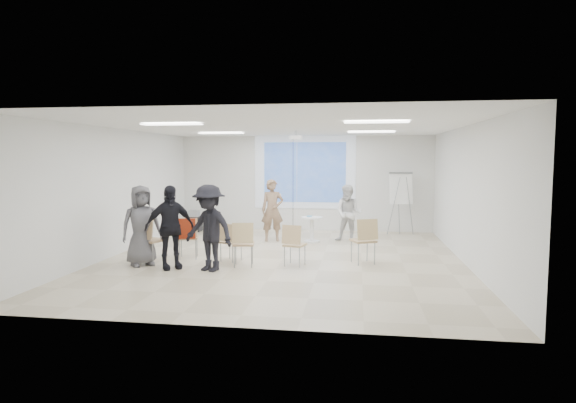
# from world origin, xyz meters

# --- Properties ---
(floor) EXTENTS (8.00, 9.00, 0.10)m
(floor) POSITION_xyz_m (0.00, 0.00, -0.05)
(floor) COLOR beige
(floor) RESTS_ON ground
(ceiling) EXTENTS (8.00, 9.00, 0.10)m
(ceiling) POSITION_xyz_m (0.00, 0.00, 3.05)
(ceiling) COLOR white
(ceiling) RESTS_ON wall_back
(wall_back) EXTENTS (8.00, 0.10, 3.00)m
(wall_back) POSITION_xyz_m (0.00, 4.55, 1.50)
(wall_back) COLOR silver
(wall_back) RESTS_ON floor
(wall_left) EXTENTS (0.10, 9.00, 3.00)m
(wall_left) POSITION_xyz_m (-4.05, 0.00, 1.50)
(wall_left) COLOR silver
(wall_left) RESTS_ON floor
(wall_right) EXTENTS (0.10, 9.00, 3.00)m
(wall_right) POSITION_xyz_m (4.05, 0.00, 1.50)
(wall_right) COLOR silver
(wall_right) RESTS_ON floor
(projection_halo) EXTENTS (3.20, 0.01, 2.30)m
(projection_halo) POSITION_xyz_m (0.00, 4.49, 1.85)
(projection_halo) COLOR silver
(projection_halo) RESTS_ON wall_back
(projection_image) EXTENTS (2.60, 0.01, 1.90)m
(projection_image) POSITION_xyz_m (0.00, 4.47, 1.85)
(projection_image) COLOR #355FB6
(projection_image) RESTS_ON wall_back
(pedestal_table) EXTENTS (0.60, 0.60, 0.72)m
(pedestal_table) POSITION_xyz_m (0.45, 2.26, 0.40)
(pedestal_table) COLOR white
(pedestal_table) RESTS_ON floor
(player_left) EXTENTS (0.81, 0.66, 1.94)m
(player_left) POSITION_xyz_m (-0.66, 2.35, 0.97)
(player_left) COLOR #95745B
(player_left) RESTS_ON floor
(player_right) EXTENTS (0.94, 0.81, 1.74)m
(player_right) POSITION_xyz_m (1.44, 2.51, 0.87)
(player_right) COLOR white
(player_right) RESTS_ON floor
(controller_left) EXTENTS (0.07, 0.12, 0.04)m
(controller_left) POSITION_xyz_m (-0.48, 2.60, 1.28)
(controller_left) COLOR white
(controller_left) RESTS_ON player_left
(controller_right) EXTENTS (0.06, 0.13, 0.04)m
(controller_right) POSITION_xyz_m (1.26, 2.76, 1.18)
(controller_right) COLOR white
(controller_right) RESTS_ON player_right
(chair_far_left) EXTENTS (0.62, 0.64, 1.01)m
(chair_far_left) POSITION_xyz_m (-2.81, -0.90, 0.60)
(chair_far_left) COLOR tan
(chair_far_left) RESTS_ON floor
(chair_left_mid) EXTENTS (0.55, 0.58, 0.96)m
(chair_left_mid) POSITION_xyz_m (-2.15, -0.30, 0.56)
(chair_left_mid) COLOR tan
(chair_left_mid) RESTS_ON floor
(chair_left_inner) EXTENTS (0.54, 0.55, 0.86)m
(chair_left_inner) POSITION_xyz_m (-1.15, -0.44, 0.51)
(chair_left_inner) COLOR tan
(chair_left_inner) RESTS_ON floor
(chair_center) EXTENTS (0.52, 0.55, 0.96)m
(chair_center) POSITION_xyz_m (-0.71, -0.90, 0.57)
(chair_center) COLOR tan
(chair_center) RESTS_ON floor
(chair_right_inner) EXTENTS (0.52, 0.54, 0.90)m
(chair_right_inner) POSITION_xyz_m (0.33, -0.70, 0.53)
(chair_right_inner) COLOR tan
(chair_right_inner) RESTS_ON floor
(chair_right_far) EXTENTS (0.63, 0.65, 1.00)m
(chair_right_far) POSITION_xyz_m (1.84, -0.27, 0.59)
(chair_right_far) COLOR tan
(chair_right_far) RESTS_ON floor
(red_jacket) EXTENTS (0.49, 0.23, 0.45)m
(red_jacket) POSITION_xyz_m (-2.17, -0.44, 0.72)
(red_jacket) COLOR maroon
(red_jacket) RESTS_ON chair_left_mid
(laptop) EXTENTS (0.38, 0.33, 0.02)m
(laptop) POSITION_xyz_m (-1.12, -0.35, 0.46)
(laptop) COLOR black
(laptop) RESTS_ON chair_left_inner
(audience_left) EXTENTS (1.35, 1.26, 2.00)m
(audience_left) POSITION_xyz_m (-2.18, -1.28, 1.00)
(audience_left) COLOR black
(audience_left) RESTS_ON floor
(audience_mid) EXTENTS (1.47, 1.16, 2.00)m
(audience_mid) POSITION_xyz_m (-1.31, -1.35, 1.00)
(audience_mid) COLOR black
(audience_mid) RESTS_ON floor
(audience_outer) EXTENTS (1.12, 1.08, 1.93)m
(audience_outer) POSITION_xyz_m (-2.91, -1.06, 0.97)
(audience_outer) COLOR slate
(audience_outer) RESTS_ON floor
(flipchart_easel) EXTENTS (0.81, 0.62, 1.89)m
(flipchart_easel) POSITION_xyz_m (2.95, 3.92, 1.39)
(flipchart_easel) COLOR #94979C
(flipchart_easel) RESTS_ON floor
(av_cart) EXTENTS (0.45, 0.36, 0.67)m
(av_cart) POSITION_xyz_m (-3.40, 3.69, 0.31)
(av_cart) COLOR black
(av_cart) RESTS_ON floor
(ceiling_projector) EXTENTS (0.30, 0.25, 3.00)m
(ceiling_projector) POSITION_xyz_m (0.10, 1.49, 2.69)
(ceiling_projector) COLOR white
(ceiling_projector) RESTS_ON ceiling
(fluor_panel_nw) EXTENTS (1.20, 0.30, 0.02)m
(fluor_panel_nw) POSITION_xyz_m (-2.00, 2.00, 2.97)
(fluor_panel_nw) COLOR white
(fluor_panel_nw) RESTS_ON ceiling
(fluor_panel_ne) EXTENTS (1.20, 0.30, 0.02)m
(fluor_panel_ne) POSITION_xyz_m (2.00, 2.00, 2.97)
(fluor_panel_ne) COLOR white
(fluor_panel_ne) RESTS_ON ceiling
(fluor_panel_sw) EXTENTS (1.20, 0.30, 0.02)m
(fluor_panel_sw) POSITION_xyz_m (-2.00, -1.50, 2.97)
(fluor_panel_sw) COLOR white
(fluor_panel_sw) RESTS_ON ceiling
(fluor_panel_se) EXTENTS (1.20, 0.30, 0.02)m
(fluor_panel_se) POSITION_xyz_m (2.00, -1.50, 2.97)
(fluor_panel_se) COLOR white
(fluor_panel_se) RESTS_ON ceiling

